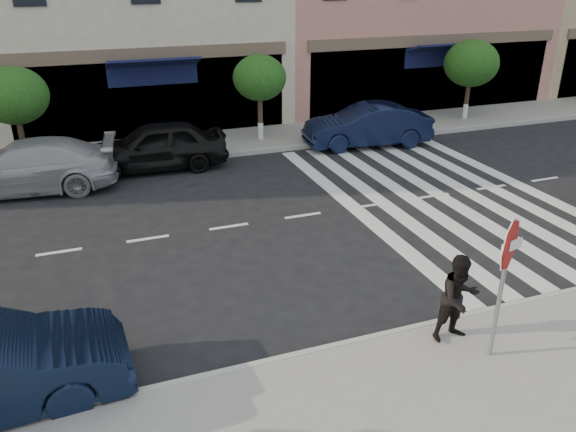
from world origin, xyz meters
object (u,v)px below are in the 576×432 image
object	(u,v)px
car_far_right	(367,125)
car_far_left	(26,167)
car_far_mid	(155,146)
stop_sign	(507,258)
walker	(459,298)

from	to	relation	value
car_far_right	car_far_left	bearing A→B (deg)	-79.68
car_far_mid	car_far_right	xyz separation A→B (m)	(7.54, 0.00, -0.02)
stop_sign	car_far_mid	xyz separation A→B (m)	(-3.72, 11.72, -1.18)
walker	car_far_right	world-z (taller)	walker
walker	car_far_right	distance (m)	11.83
stop_sign	car_far_mid	size ratio (longest dim) A/B	0.55
stop_sign	walker	bearing A→B (deg)	101.31
stop_sign	car_far_right	bearing A→B (deg)	59.37
stop_sign	car_far_left	bearing A→B (deg)	111.62
car_far_left	car_far_right	bearing A→B (deg)	100.53
stop_sign	car_far_left	distance (m)	13.38
walker	car_far_right	bearing A→B (deg)	67.58
car_far_left	car_far_right	size ratio (longest dim) A/B	1.12
car_far_right	stop_sign	bearing A→B (deg)	-11.25
walker	car_far_left	distance (m)	12.66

